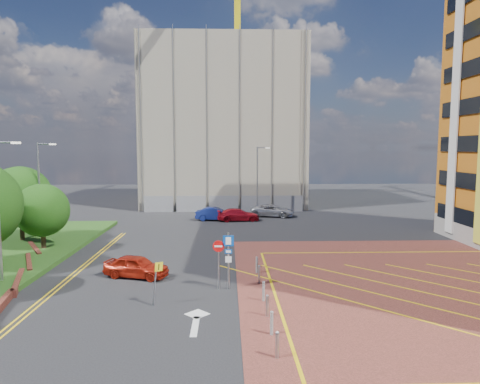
{
  "coord_description": "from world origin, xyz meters",
  "views": [
    {
      "loc": [
        0.44,
        -22.26,
        7.88
      ],
      "look_at": [
        1.21,
        3.3,
        5.22
      ],
      "focal_mm": 32.0,
      "sensor_mm": 36.0,
      "label": 1
    }
  ],
  "objects_px": {
    "lamp_left_far": "(40,188)",
    "tree_d": "(20,197)",
    "warning_sign": "(156,278)",
    "car_red_left": "(136,266)",
    "car_blue_back": "(216,214)",
    "sign_cluster": "(225,255)",
    "car_red_back": "(238,215)",
    "tree_c": "(42,210)",
    "car_silver_back": "(272,211)",
    "lamp_back": "(258,178)"
  },
  "relations": [
    {
      "from": "tree_c",
      "to": "car_blue_back",
      "type": "bearing_deg",
      "value": 47.33
    },
    {
      "from": "tree_c",
      "to": "car_red_back",
      "type": "xyz_separation_m",
      "value": [
        15.11,
        13.41,
        -2.53
      ]
    },
    {
      "from": "warning_sign",
      "to": "car_red_back",
      "type": "relative_size",
      "value": 0.49
    },
    {
      "from": "car_blue_back",
      "to": "car_silver_back",
      "type": "xyz_separation_m",
      "value": [
        6.45,
        2.45,
        -0.02
      ]
    },
    {
      "from": "sign_cluster",
      "to": "car_red_back",
      "type": "bearing_deg",
      "value": 86.65
    },
    {
      "from": "tree_c",
      "to": "warning_sign",
      "type": "distance_m",
      "value": 15.56
    },
    {
      "from": "car_red_left",
      "to": "car_silver_back",
      "type": "bearing_deg",
      "value": -9.07
    },
    {
      "from": "sign_cluster",
      "to": "car_silver_back",
      "type": "distance_m",
      "value": 25.8
    },
    {
      "from": "lamp_left_far",
      "to": "car_red_back",
      "type": "distance_m",
      "value": 20.08
    },
    {
      "from": "car_red_left",
      "to": "car_silver_back",
      "type": "relative_size",
      "value": 0.8
    },
    {
      "from": "car_red_left",
      "to": "car_blue_back",
      "type": "bearing_deg",
      "value": 4.25
    },
    {
      "from": "sign_cluster",
      "to": "car_silver_back",
      "type": "height_order",
      "value": "sign_cluster"
    },
    {
      "from": "lamp_back",
      "to": "warning_sign",
      "type": "bearing_deg",
      "value": -103.71
    },
    {
      "from": "lamp_back",
      "to": "warning_sign",
      "type": "distance_m",
      "value": 30.45
    },
    {
      "from": "car_red_left",
      "to": "car_silver_back",
      "type": "xyz_separation_m",
      "value": [
        10.75,
        22.82,
        0.01
      ]
    },
    {
      "from": "lamp_back",
      "to": "car_silver_back",
      "type": "height_order",
      "value": "lamp_back"
    },
    {
      "from": "sign_cluster",
      "to": "car_red_left",
      "type": "xyz_separation_m",
      "value": [
        -5.42,
        2.39,
        -1.28
      ]
    },
    {
      "from": "tree_c",
      "to": "lamp_back",
      "type": "xyz_separation_m",
      "value": [
        17.58,
        18.0,
        1.17
      ]
    },
    {
      "from": "sign_cluster",
      "to": "car_silver_back",
      "type": "xyz_separation_m",
      "value": [
        5.33,
        25.22,
        -1.27
      ]
    },
    {
      "from": "tree_d",
      "to": "car_red_back",
      "type": "bearing_deg",
      "value": 29.89
    },
    {
      "from": "warning_sign",
      "to": "lamp_back",
      "type": "bearing_deg",
      "value": 76.29
    },
    {
      "from": "warning_sign",
      "to": "car_blue_back",
      "type": "height_order",
      "value": "warning_sign"
    },
    {
      "from": "car_blue_back",
      "to": "car_red_back",
      "type": "xyz_separation_m",
      "value": [
        2.43,
        -0.34,
        -0.04
      ]
    },
    {
      "from": "tree_d",
      "to": "warning_sign",
      "type": "relative_size",
      "value": 2.71
    },
    {
      "from": "lamp_left_far",
      "to": "tree_d",
      "type": "bearing_deg",
      "value": 154.32
    },
    {
      "from": "car_red_left",
      "to": "lamp_left_far",
      "type": "bearing_deg",
      "value": 63.31
    },
    {
      "from": "tree_d",
      "to": "car_silver_back",
      "type": "distance_m",
      "value": 25.96
    },
    {
      "from": "car_blue_back",
      "to": "tree_c",
      "type": "bearing_deg",
      "value": 142.9
    },
    {
      "from": "tree_d",
      "to": "car_red_back",
      "type": "height_order",
      "value": "tree_d"
    },
    {
      "from": "lamp_back",
      "to": "car_red_back",
      "type": "xyz_separation_m",
      "value": [
        -2.47,
        -4.59,
        -3.69
      ]
    },
    {
      "from": "lamp_left_far",
      "to": "lamp_back",
      "type": "height_order",
      "value": "lamp_left_far"
    },
    {
      "from": "car_blue_back",
      "to": "lamp_left_far",
      "type": "bearing_deg",
      "value": 136.41
    },
    {
      "from": "lamp_back",
      "to": "sign_cluster",
      "type": "bearing_deg",
      "value": -97.97
    },
    {
      "from": "car_red_left",
      "to": "warning_sign",
      "type": "bearing_deg",
      "value": -141.12
    },
    {
      "from": "car_silver_back",
      "to": "car_red_left",
      "type": "bearing_deg",
      "value": 169.7
    },
    {
      "from": "car_red_left",
      "to": "sign_cluster",
      "type": "bearing_deg",
      "value": -97.68
    },
    {
      "from": "tree_c",
      "to": "car_blue_back",
      "type": "relative_size",
      "value": 1.14
    },
    {
      "from": "tree_d",
      "to": "lamp_back",
      "type": "xyz_separation_m",
      "value": [
        20.58,
        15.0,
        0.49
      ]
    },
    {
      "from": "car_red_left",
      "to": "car_blue_back",
      "type": "relative_size",
      "value": 0.92
    },
    {
      "from": "warning_sign",
      "to": "car_red_left",
      "type": "relative_size",
      "value": 0.57
    },
    {
      "from": "lamp_back",
      "to": "warning_sign",
      "type": "relative_size",
      "value": 3.56
    },
    {
      "from": "car_blue_back",
      "to": "car_silver_back",
      "type": "height_order",
      "value": "car_blue_back"
    },
    {
      "from": "tree_c",
      "to": "car_silver_back",
      "type": "xyz_separation_m",
      "value": [
        19.13,
        16.2,
        -2.51
      ]
    },
    {
      "from": "warning_sign",
      "to": "car_blue_back",
      "type": "relative_size",
      "value": 0.52
    },
    {
      "from": "warning_sign",
      "to": "car_silver_back",
      "type": "relative_size",
      "value": 0.45
    },
    {
      "from": "tree_d",
      "to": "sign_cluster",
      "type": "relative_size",
      "value": 1.9
    },
    {
      "from": "lamp_left_far",
      "to": "sign_cluster",
      "type": "bearing_deg",
      "value": -36.82
    },
    {
      "from": "lamp_left_far",
      "to": "warning_sign",
      "type": "distance_m",
      "value": 17.87
    },
    {
      "from": "car_red_back",
      "to": "car_silver_back",
      "type": "bearing_deg",
      "value": -61.43
    },
    {
      "from": "tree_d",
      "to": "car_blue_back",
      "type": "distance_m",
      "value": 19.27
    }
  ]
}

